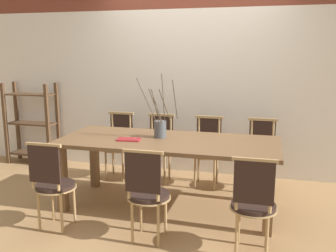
{
  "coord_description": "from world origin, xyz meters",
  "views": [
    {
      "loc": [
        1.0,
        -3.75,
        1.69
      ],
      "look_at": [
        0.0,
        0.0,
        0.91
      ],
      "focal_mm": 40.0,
      "sensor_mm": 36.0,
      "label": 1
    }
  ],
  "objects_px": {
    "chair_far_center": "(207,149)",
    "shelving_rack": "(32,124)",
    "chair_near_center": "(253,202)",
    "vase_centerpiece": "(160,128)",
    "book_stack": "(129,139)",
    "dining_table": "(168,149)"
  },
  "relations": [
    {
      "from": "chair_near_center",
      "to": "book_stack",
      "type": "height_order",
      "value": "chair_near_center"
    },
    {
      "from": "chair_near_center",
      "to": "book_stack",
      "type": "xyz_separation_m",
      "value": [
        -1.33,
        0.67,
        0.29
      ]
    },
    {
      "from": "chair_far_center",
      "to": "vase_centerpiece",
      "type": "height_order",
      "value": "vase_centerpiece"
    },
    {
      "from": "dining_table",
      "to": "chair_far_center",
      "type": "xyz_separation_m",
      "value": [
        0.3,
        0.79,
        -0.18
      ]
    },
    {
      "from": "chair_near_center",
      "to": "shelving_rack",
      "type": "relative_size",
      "value": 0.72
    },
    {
      "from": "vase_centerpiece",
      "to": "chair_far_center",
      "type": "bearing_deg",
      "value": 59.97
    },
    {
      "from": "chair_far_center",
      "to": "shelving_rack",
      "type": "bearing_deg",
      "value": -6.06
    },
    {
      "from": "chair_far_center",
      "to": "dining_table",
      "type": "bearing_deg",
      "value": 69.17
    },
    {
      "from": "vase_centerpiece",
      "to": "book_stack",
      "type": "xyz_separation_m",
      "value": [
        -0.29,
        -0.2,
        -0.1
      ]
    },
    {
      "from": "dining_table",
      "to": "chair_near_center",
      "type": "bearing_deg",
      "value": -40.23
    },
    {
      "from": "chair_near_center",
      "to": "shelving_rack",
      "type": "height_order",
      "value": "shelving_rack"
    },
    {
      "from": "vase_centerpiece",
      "to": "shelving_rack",
      "type": "height_order",
      "value": "vase_centerpiece"
    },
    {
      "from": "vase_centerpiece",
      "to": "book_stack",
      "type": "relative_size",
      "value": 2.71
    },
    {
      "from": "chair_near_center",
      "to": "book_stack",
      "type": "distance_m",
      "value": 1.52
    },
    {
      "from": "dining_table",
      "to": "vase_centerpiece",
      "type": "xyz_separation_m",
      "value": [
        -0.11,
        0.08,
        0.21
      ]
    },
    {
      "from": "dining_table",
      "to": "vase_centerpiece",
      "type": "height_order",
      "value": "vase_centerpiece"
    },
    {
      "from": "dining_table",
      "to": "book_stack",
      "type": "xyz_separation_m",
      "value": [
        -0.4,
        -0.12,
        0.1
      ]
    },
    {
      "from": "chair_near_center",
      "to": "chair_far_center",
      "type": "bearing_deg",
      "value": 111.85
    },
    {
      "from": "dining_table",
      "to": "book_stack",
      "type": "height_order",
      "value": "book_stack"
    },
    {
      "from": "vase_centerpiece",
      "to": "shelving_rack",
      "type": "relative_size",
      "value": 0.57
    },
    {
      "from": "chair_far_center",
      "to": "book_stack",
      "type": "height_order",
      "value": "chair_far_center"
    },
    {
      "from": "chair_far_center",
      "to": "shelving_rack",
      "type": "distance_m",
      "value": 2.74
    }
  ]
}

